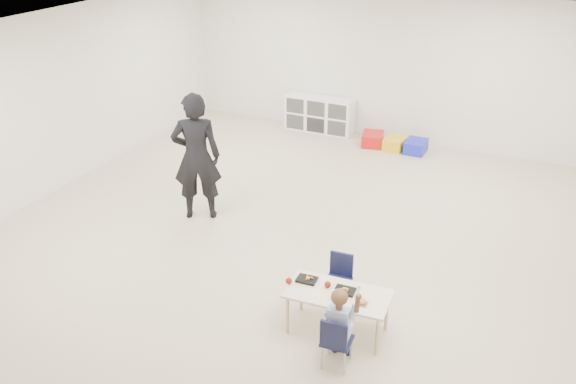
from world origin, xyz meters
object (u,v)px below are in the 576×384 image
at_px(chair_near, 337,340).
at_px(child, 338,326).
at_px(cubby_shelf, 319,114).
at_px(adult, 196,157).
at_px(table, 337,312).

height_order(chair_near, child, child).
height_order(cubby_shelf, adult, adult).
xyz_separation_m(table, adult, (-2.81, 1.64, 0.69)).
distance_m(chair_near, adult, 3.73).
height_order(chair_near, adult, adult).
relative_size(table, child, 1.19).
height_order(table, child, child).
relative_size(child, adult, 0.51).
bearing_deg(table, adult, 145.91).
distance_m(child, cubby_shelf, 6.85).
distance_m(table, cubby_shelf, 6.34).
xyz_separation_m(chair_near, cubby_shelf, (-2.80, 6.26, 0.05)).
bearing_deg(table, cubby_shelf, 110.55).
distance_m(cubby_shelf, adult, 4.18).
distance_m(chair_near, child, 0.18).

